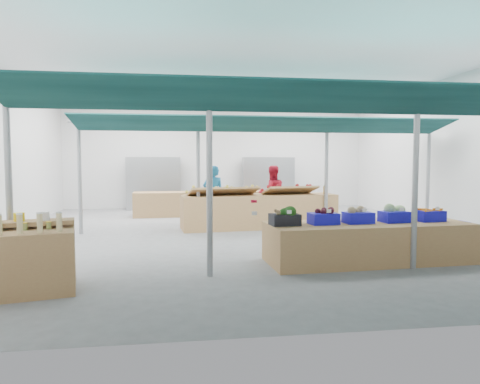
{
  "coord_description": "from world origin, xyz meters",
  "views": [
    {
      "loc": [
        -1.44,
        -10.78,
        1.83
      ],
      "look_at": [
        -0.18,
        -1.6,
        1.18
      ],
      "focal_mm": 32.0,
      "sensor_mm": 36.0,
      "label": 1
    }
  ],
  "objects_px": {
    "fruit_counter": "(259,211)",
    "crate_stack": "(454,236)",
    "vendor_left": "(213,194)",
    "veg_counter": "(368,242)",
    "vendor_right": "(272,194)"
  },
  "relations": [
    {
      "from": "fruit_counter",
      "to": "crate_stack",
      "type": "distance_m",
      "value": 4.99
    },
    {
      "from": "vendor_left",
      "to": "crate_stack",
      "type": "bearing_deg",
      "value": 128.6
    },
    {
      "from": "veg_counter",
      "to": "crate_stack",
      "type": "xyz_separation_m",
      "value": [
        2.17,
        0.68,
        -0.06
      ]
    },
    {
      "from": "veg_counter",
      "to": "fruit_counter",
      "type": "height_order",
      "value": "fruit_counter"
    },
    {
      "from": "crate_stack",
      "to": "vendor_left",
      "type": "distance_m",
      "value": 6.63
    },
    {
      "from": "fruit_counter",
      "to": "crate_stack",
      "type": "xyz_separation_m",
      "value": [
        3.42,
        -3.63,
        -0.16
      ]
    },
    {
      "from": "vendor_left",
      "to": "vendor_right",
      "type": "bearing_deg",
      "value": 174.26
    },
    {
      "from": "vendor_left",
      "to": "vendor_right",
      "type": "height_order",
      "value": "same"
    },
    {
      "from": "fruit_counter",
      "to": "vendor_left",
      "type": "relative_size",
      "value": 2.5
    },
    {
      "from": "crate_stack",
      "to": "vendor_left",
      "type": "bearing_deg",
      "value": 134.34
    },
    {
      "from": "crate_stack",
      "to": "vendor_left",
      "type": "relative_size",
      "value": 0.35
    },
    {
      "from": "veg_counter",
      "to": "fruit_counter",
      "type": "bearing_deg",
      "value": 102.95
    },
    {
      "from": "crate_stack",
      "to": "fruit_counter",
      "type": "bearing_deg",
      "value": 133.31
    },
    {
      "from": "fruit_counter",
      "to": "vendor_left",
      "type": "height_order",
      "value": "vendor_left"
    },
    {
      "from": "veg_counter",
      "to": "fruit_counter",
      "type": "xyz_separation_m",
      "value": [
        -1.25,
        4.31,
        0.1
      ]
    }
  ]
}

